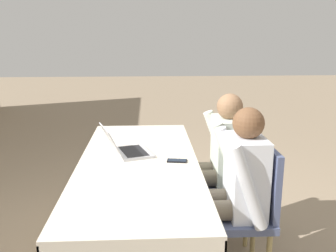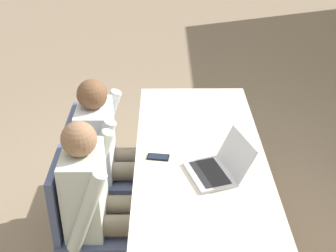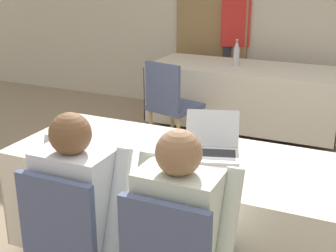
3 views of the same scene
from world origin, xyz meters
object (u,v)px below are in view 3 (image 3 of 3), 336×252
(cell_phone, at_px, (158,171))
(person_red_shirt, at_px, (234,40))
(person_checkered_shirt, at_px, (85,205))
(person_white_shirt, at_px, (185,229))
(water_bottle, at_px, (236,54))
(chair_far_spare, at_px, (171,102))
(chair_near_left, at_px, (75,243))
(laptop, at_px, (212,147))

(cell_phone, height_order, person_red_shirt, person_red_shirt)
(person_checkered_shirt, bearing_deg, person_white_shirt, -180.00)
(water_bottle, xyz_separation_m, chair_far_spare, (-0.41, -0.84, -0.37))
(chair_near_left, height_order, chair_far_spare, same)
(chair_near_left, bearing_deg, laptop, -117.30)
(person_white_shirt, bearing_deg, person_red_shirt, -76.20)
(person_red_shirt, bearing_deg, person_white_shirt, -97.80)
(laptop, distance_m, water_bottle, 2.53)
(laptop, distance_m, person_checkered_shirt, 0.83)
(chair_far_spare, relative_size, person_red_shirt, 0.58)
(chair_near_left, xyz_separation_m, person_red_shirt, (-0.41, 3.99, 0.40))
(cell_phone, relative_size, chair_near_left, 0.16)
(laptop, height_order, water_bottle, water_bottle)
(water_bottle, relative_size, chair_near_left, 0.31)
(water_bottle, bearing_deg, person_red_shirt, 108.53)
(water_bottle, height_order, person_red_shirt, person_red_shirt)
(laptop, height_order, person_white_shirt, person_white_shirt)
(chair_far_spare, height_order, person_checkered_shirt, person_checkered_shirt)
(cell_phone, xyz_separation_m, person_red_shirt, (-0.66, 3.54, 0.15))
(laptop, xyz_separation_m, chair_far_spare, (-1.00, 1.63, -0.28))
(laptop, relative_size, chair_near_left, 0.45)
(person_red_shirt, bearing_deg, laptop, -96.98)
(person_checkered_shirt, height_order, person_red_shirt, person_red_shirt)
(laptop, height_order, chair_near_left, laptop)
(chair_far_spare, bearing_deg, person_red_shirt, -81.61)
(person_white_shirt, bearing_deg, water_bottle, -77.31)
(chair_far_spare, distance_m, person_checkered_shirt, 2.41)
(chair_near_left, bearing_deg, cell_phone, -118.27)
(chair_near_left, relative_size, chair_far_spare, 1.00)
(laptop, distance_m, person_red_shirt, 3.29)
(chair_near_left, distance_m, person_white_shirt, 0.58)
(person_checkered_shirt, bearing_deg, water_bottle, -86.91)
(chair_near_left, xyz_separation_m, person_white_shirt, (0.54, 0.10, 0.16))
(laptop, relative_size, person_red_shirt, 0.26)
(laptop, relative_size, water_bottle, 1.46)
(chair_near_left, distance_m, person_checkered_shirt, 0.19)
(chair_near_left, height_order, person_red_shirt, person_red_shirt)
(cell_phone, bearing_deg, laptop, 72.24)
(laptop, relative_size, person_checkered_shirt, 0.35)
(person_white_shirt, distance_m, person_red_shirt, 4.01)
(person_white_shirt, xyz_separation_m, person_red_shirt, (-0.96, 3.89, 0.24))
(person_red_shirt, bearing_deg, chair_near_left, -105.71)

